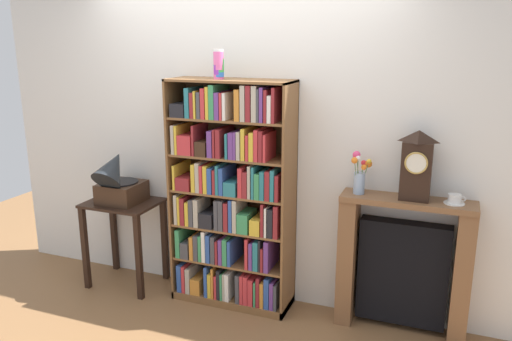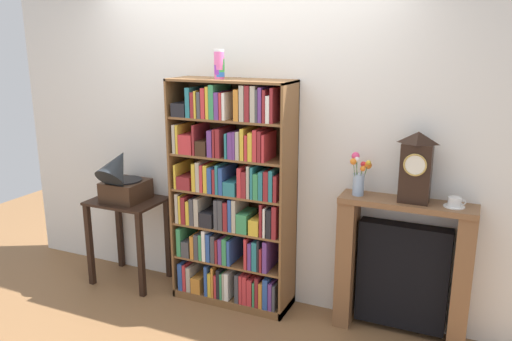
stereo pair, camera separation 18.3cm
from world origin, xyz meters
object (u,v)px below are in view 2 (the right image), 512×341
(gramophone, at_px, (122,179))
(mantel_clock, at_px, (416,167))
(bookshelf, at_px, (231,201))
(side_table_left, at_px, (128,221))
(cup_stack, at_px, (219,64))
(teacup_with_saucer, at_px, (455,203))
(fireplace_mantel, at_px, (402,269))
(flower_vase, at_px, (359,176))

(gramophone, xyz_separation_m, mantel_clock, (2.31, 0.15, 0.30))
(bookshelf, height_order, side_table_left, bookshelf)
(cup_stack, distance_m, side_table_left, 1.60)
(mantel_clock, relative_size, teacup_with_saucer, 3.46)
(gramophone, relative_size, fireplace_mantel, 0.50)
(cup_stack, height_order, teacup_with_saucer, cup_stack)
(fireplace_mantel, distance_m, mantel_clock, 0.75)
(side_table_left, distance_m, gramophone, 0.39)
(teacup_with_saucer, bearing_deg, gramophone, -176.62)
(cup_stack, height_order, gramophone, cup_stack)
(mantel_clock, height_order, flower_vase, mantel_clock)
(side_table_left, height_order, mantel_clock, mantel_clock)
(gramophone, height_order, flower_vase, flower_vase)
(flower_vase, relative_size, teacup_with_saucer, 2.24)
(bookshelf, distance_m, gramophone, 0.98)
(flower_vase, xyz_separation_m, teacup_with_saucer, (0.63, 0.00, -0.11))
(fireplace_mantel, distance_m, flower_vase, 0.73)
(side_table_left, xyz_separation_m, flower_vase, (1.94, 0.10, 0.59))
(fireplace_mantel, xyz_separation_m, mantel_clock, (0.04, -0.02, 0.74))
(bookshelf, xyz_separation_m, fireplace_mantel, (1.30, 0.07, -0.35))
(bookshelf, height_order, flower_vase, bookshelf)
(side_table_left, relative_size, mantel_clock, 1.55)
(cup_stack, relative_size, flower_vase, 0.69)
(cup_stack, height_order, flower_vase, cup_stack)
(teacup_with_saucer, bearing_deg, cup_stack, -177.14)
(cup_stack, bearing_deg, side_table_left, -178.64)
(side_table_left, height_order, fireplace_mantel, fireplace_mantel)
(gramophone, bearing_deg, flower_vase, 4.47)
(gramophone, relative_size, flower_vase, 1.62)
(cup_stack, bearing_deg, gramophone, -175.65)
(side_table_left, bearing_deg, bookshelf, 2.92)
(teacup_with_saucer, bearing_deg, bookshelf, -178.02)
(cup_stack, bearing_deg, fireplace_mantel, 4.24)
(fireplace_mantel, bearing_deg, cup_stack, -175.76)
(gramophone, bearing_deg, mantel_clock, 3.70)
(side_table_left, distance_m, fireplace_mantel, 2.28)
(bookshelf, bearing_deg, cup_stack, -158.45)
(side_table_left, height_order, gramophone, gramophone)
(side_table_left, bearing_deg, gramophone, -90.00)
(cup_stack, distance_m, teacup_with_saucer, 1.88)
(fireplace_mantel, bearing_deg, bookshelf, -176.76)
(fireplace_mantel, relative_size, flower_vase, 3.23)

